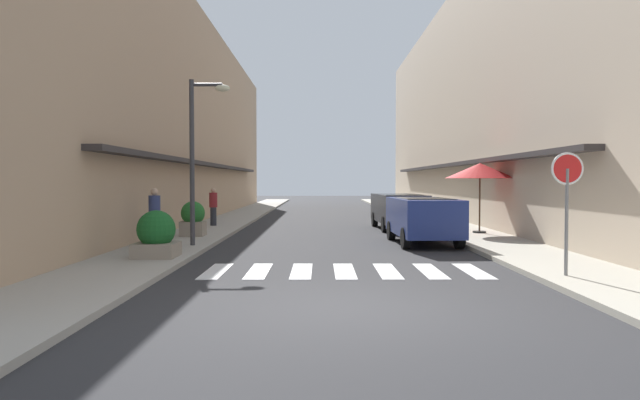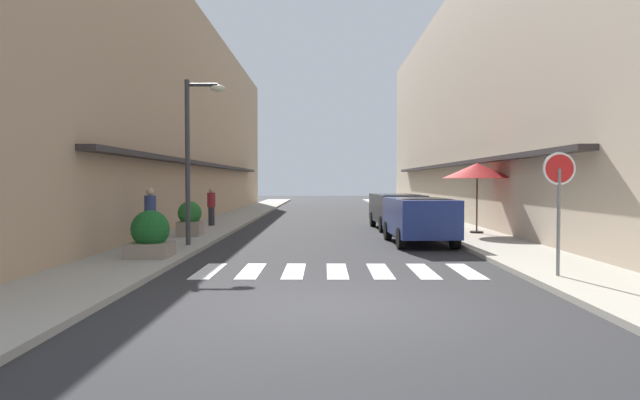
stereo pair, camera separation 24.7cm
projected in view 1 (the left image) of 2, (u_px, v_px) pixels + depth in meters
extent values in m
plane|color=#2B2B2D|center=(329.00, 223.00, 27.30)|extent=(101.38, 101.38, 0.00)
cube|color=#9E998E|center=(226.00, 221.00, 27.28)|extent=(2.39, 64.51, 0.12)
cube|color=#ADA899|center=(432.00, 221.00, 27.32)|extent=(2.39, 64.51, 0.12)
cube|color=tan|center=(156.00, 119.00, 28.40)|extent=(5.00, 43.47, 10.22)
cube|color=#332D2D|center=(211.00, 165.00, 28.49)|extent=(0.50, 30.43, 0.16)
cube|color=#C6B299|center=(501.00, 105.00, 28.45)|extent=(5.00, 43.47, 11.66)
cube|color=#332D2D|center=(446.00, 165.00, 28.54)|extent=(0.50, 30.43, 0.16)
cube|color=silver|center=(214.00, 271.00, 12.53)|extent=(0.45, 2.20, 0.01)
cube|color=silver|center=(257.00, 271.00, 12.54)|extent=(0.45, 2.20, 0.01)
cube|color=silver|center=(299.00, 271.00, 12.54)|extent=(0.45, 2.20, 0.01)
cube|color=silver|center=(342.00, 271.00, 12.54)|extent=(0.45, 2.20, 0.01)
cube|color=silver|center=(385.00, 271.00, 12.55)|extent=(0.45, 2.20, 0.01)
cube|color=silver|center=(428.00, 271.00, 12.55)|extent=(0.45, 2.20, 0.01)
cube|color=silver|center=(471.00, 271.00, 12.55)|extent=(0.45, 2.20, 0.01)
cube|color=navy|center=(421.00, 216.00, 17.97)|extent=(1.88, 4.09, 1.13)
cube|color=black|center=(422.00, 207.00, 17.76)|extent=(1.55, 2.31, 0.56)
cylinder|color=black|center=(389.00, 230.00, 19.29)|extent=(0.24, 0.65, 0.64)
cylinder|color=black|center=(435.00, 230.00, 19.35)|extent=(0.24, 0.65, 0.64)
cylinder|color=black|center=(403.00, 238.00, 16.63)|extent=(0.24, 0.65, 0.64)
cylinder|color=black|center=(457.00, 238.00, 16.69)|extent=(0.24, 0.65, 0.64)
cube|color=black|center=(396.00, 208.00, 23.55)|extent=(1.93, 4.46, 1.13)
cube|color=black|center=(397.00, 201.00, 23.32)|extent=(1.57, 2.52, 0.56)
cylinder|color=black|center=(372.00, 219.00, 24.98)|extent=(0.25, 0.65, 0.64)
cylinder|color=black|center=(408.00, 219.00, 25.05)|extent=(0.25, 0.65, 0.64)
cylinder|color=black|center=(383.00, 224.00, 22.09)|extent=(0.25, 0.65, 0.64)
cylinder|color=black|center=(423.00, 224.00, 22.16)|extent=(0.25, 0.65, 0.64)
cylinder|color=slate|center=(564.00, 222.00, 11.27)|extent=(0.07, 0.07, 2.13)
cylinder|color=red|center=(565.00, 169.00, 11.24)|extent=(0.64, 0.03, 0.64)
torus|color=white|center=(565.00, 169.00, 11.24)|extent=(0.65, 0.05, 0.65)
cylinder|color=#38383D|center=(190.00, 163.00, 16.55)|extent=(0.14, 0.14, 4.84)
cylinder|color=#38383D|center=(205.00, 85.00, 16.48)|extent=(0.90, 0.10, 0.10)
ellipsoid|color=beige|center=(220.00, 88.00, 16.48)|extent=(0.44, 0.28, 0.20)
cylinder|color=#262626|center=(477.00, 232.00, 20.67)|extent=(0.48, 0.48, 0.06)
cylinder|color=#4C3823|center=(477.00, 202.00, 20.63)|extent=(0.06, 0.06, 2.26)
cone|color=red|center=(478.00, 171.00, 20.59)|extent=(2.50, 2.50, 0.55)
cube|color=gray|center=(154.00, 250.00, 14.01)|extent=(1.02, 1.02, 0.36)
sphere|color=#195623|center=(154.00, 229.00, 14.00)|extent=(0.94, 0.94, 0.94)
cube|color=gray|center=(191.00, 229.00, 19.45)|extent=(0.79, 0.79, 0.50)
sphere|color=#236628|center=(191.00, 213.00, 19.44)|extent=(0.82, 0.82, 0.82)
cylinder|color=#282B33|center=(152.00, 231.00, 16.67)|extent=(0.26, 0.26, 0.81)
cylinder|color=navy|center=(152.00, 206.00, 16.65)|extent=(0.34, 0.34, 0.64)
sphere|color=tan|center=(152.00, 192.00, 16.64)|extent=(0.22, 0.22, 0.22)
cylinder|color=#282B33|center=(211.00, 216.00, 23.98)|extent=(0.26, 0.26, 0.78)
cylinder|color=maroon|center=(211.00, 200.00, 23.96)|extent=(0.34, 0.34, 0.62)
sphere|color=tan|center=(211.00, 190.00, 23.95)|extent=(0.21, 0.21, 0.21)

